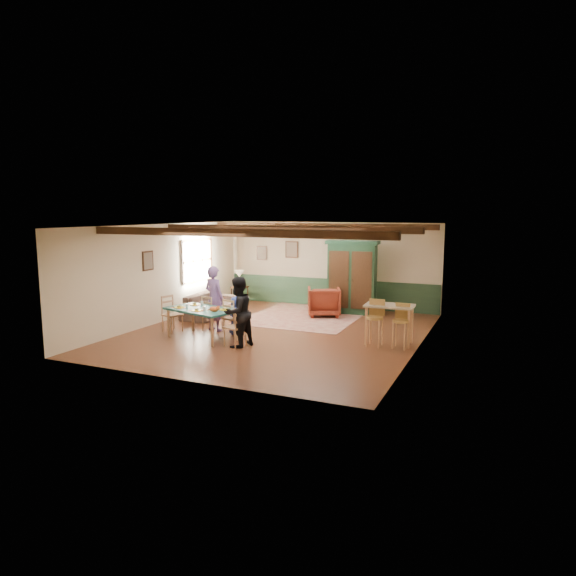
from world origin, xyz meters
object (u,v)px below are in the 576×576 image
at_px(person_woman, 238,312).
at_px(bar_stool_right, 400,326).
at_px(dining_chair_far_right, 234,317).
at_px(person_man, 214,298).
at_px(armchair, 324,302).
at_px(dining_chair_end_right, 235,326).
at_px(person_child, 236,316).
at_px(sofa, 210,304).
at_px(table_lamp, 239,278).
at_px(armoire, 352,277).
at_px(counter_table, 389,324).
at_px(dining_table, 202,324).
at_px(cat, 214,309).
at_px(bar_stool_left, 375,323).
at_px(dining_chair_end_left, 172,314).
at_px(dining_chair_far_left, 212,313).
at_px(end_table, 240,295).

bearing_deg(person_woman, bar_stool_right, 126.78).
height_order(dining_chair_far_right, person_man, person_man).
bearing_deg(armchair, dining_chair_end_right, 57.11).
distance_m(person_child, sofa, 2.67).
bearing_deg(table_lamp, person_woman, -61.42).
relative_size(person_man, sofa, 0.75).
height_order(armoire, sofa, armoire).
bearing_deg(counter_table, dining_table, -162.91).
distance_m(cat, table_lamp, 5.08).
relative_size(person_child, cat, 2.79).
height_order(sofa, bar_stool_right, bar_stool_right).
distance_m(counter_table, bar_stool_left, 0.43).
relative_size(dining_chair_end_right, cat, 2.64).
distance_m(armchair, table_lamp, 3.33).
bearing_deg(person_woman, person_child, -133.26).
height_order(dining_chair_far_right, table_lamp, table_lamp).
height_order(dining_chair_end_left, person_child, person_child).
xyz_separation_m(dining_chair_far_left, person_child, (0.77, -0.13, 0.03)).
relative_size(sofa, table_lamp, 4.17).
height_order(sofa, bar_stool_left, bar_stool_left).
xyz_separation_m(dining_chair_far_right, bar_stool_left, (3.42, 0.40, 0.07)).
relative_size(dining_chair_end_left, bar_stool_left, 0.87).
xyz_separation_m(cat, armoire, (1.93, 4.67, 0.28)).
distance_m(dining_chair_end_right, table_lamp, 5.40).
height_order(dining_chair_end_right, person_man, person_man).
height_order(armchair, bar_stool_right, bar_stool_right).
relative_size(person_woman, armchair, 1.70).
height_order(person_child, bar_stool_right, bar_stool_right).
xyz_separation_m(dining_chair_end_left, person_child, (1.65, 0.35, 0.03)).
bearing_deg(armoire, table_lamp, 175.13).
xyz_separation_m(person_man, end_table, (-1.27, 3.62, -0.54)).
relative_size(dining_chair_far_right, armoire, 0.42).
bearing_deg(cat, bar_stool_right, 32.35).
distance_m(armoire, end_table, 3.93).
height_order(dining_table, cat, cat).
height_order(dining_table, armoire, armoire).
bearing_deg(dining_chair_end_left, armoire, -24.87).
distance_m(dining_chair_end_left, bar_stool_right, 5.68).
bearing_deg(dining_chair_end_right, sofa, -123.87).
relative_size(dining_table, bar_stool_left, 1.64).
xyz_separation_m(dining_chair_end_left, cat, (1.56, -0.53, 0.35)).
bearing_deg(person_child, dining_chair_far_left, 5.71).
distance_m(dining_chair_far_right, dining_chair_end_right, 1.01).
bearing_deg(cat, person_child, 99.46).
height_order(dining_chair_far_left, person_woman, person_woman).
bearing_deg(dining_table, dining_chair_end_right, -15.27).
distance_m(person_child, bar_stool_left, 3.42).
bearing_deg(bar_stool_left, counter_table, 53.95).
height_order(dining_chair_end_left, armchair, dining_chair_end_left).
bearing_deg(dining_chair_far_left, bar_stool_right, -161.83).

